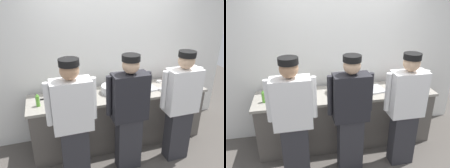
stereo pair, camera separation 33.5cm
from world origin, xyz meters
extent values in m
plane|color=#514C47|center=(0.00, 0.00, 0.00)|extent=(9.00, 9.00, 0.00)
cube|color=white|center=(0.00, 0.80, 1.37)|extent=(4.33, 0.10, 2.75)
cube|color=#56514C|center=(0.00, 0.35, 0.42)|extent=(2.71, 0.60, 0.85)
cube|color=gray|center=(0.00, 0.35, 0.87)|extent=(2.76, 0.65, 0.04)
cube|color=#2D2D33|center=(-0.81, -0.30, 0.40)|extent=(0.33, 0.20, 0.80)
cube|color=white|center=(-0.81, -0.30, 1.12)|extent=(0.47, 0.24, 0.63)
cylinder|color=white|center=(-1.08, -0.26, 1.15)|extent=(0.07, 0.07, 0.54)
cylinder|color=white|center=(-0.55, -0.26, 1.15)|extent=(0.07, 0.07, 0.54)
sphere|color=tan|center=(-0.81, -0.30, 1.55)|extent=(0.22, 0.22, 0.22)
cylinder|color=black|center=(-0.81, -0.30, 1.64)|extent=(0.23, 0.23, 0.08)
cube|color=#2D2D33|center=(-0.08, -0.26, 0.39)|extent=(0.33, 0.20, 0.79)
cube|color=#232328|center=(-0.08, -0.26, 1.10)|extent=(0.46, 0.24, 0.62)
cylinder|color=#232328|center=(-0.34, -0.22, 1.13)|extent=(0.07, 0.07, 0.53)
cylinder|color=#232328|center=(0.19, -0.22, 1.13)|extent=(0.07, 0.07, 0.53)
sphere|color=tan|center=(-0.08, -0.26, 1.52)|extent=(0.21, 0.21, 0.21)
cylinder|color=black|center=(-0.08, -0.26, 1.62)|extent=(0.22, 0.22, 0.07)
cube|color=#2D2D33|center=(0.68, -0.29, 0.39)|extent=(0.33, 0.20, 0.78)
cube|color=white|center=(0.68, -0.29, 1.09)|extent=(0.46, 0.24, 0.62)
cylinder|color=white|center=(0.41, -0.25, 1.13)|extent=(0.07, 0.07, 0.53)
cylinder|color=white|center=(0.94, -0.25, 1.13)|extent=(0.07, 0.07, 0.53)
sphere|color=tan|center=(0.68, -0.29, 1.52)|extent=(0.21, 0.21, 0.21)
cylinder|color=black|center=(0.68, -0.29, 1.61)|extent=(0.22, 0.22, 0.07)
cylinder|color=white|center=(-0.65, 0.22, 0.89)|extent=(0.19, 0.19, 0.01)
cylinder|color=white|center=(-0.65, 0.22, 0.90)|extent=(0.19, 0.19, 0.01)
cylinder|color=white|center=(-0.65, 0.22, 0.92)|extent=(0.19, 0.19, 0.01)
cylinder|color=white|center=(-0.65, 0.22, 0.93)|extent=(0.19, 0.19, 0.01)
cylinder|color=white|center=(-0.65, 0.22, 0.94)|extent=(0.19, 0.19, 0.01)
cylinder|color=white|center=(-0.65, 0.22, 0.95)|extent=(0.19, 0.19, 0.01)
cylinder|color=white|center=(-0.65, 0.22, 0.96)|extent=(0.19, 0.19, 0.01)
cylinder|color=white|center=(-0.65, 0.22, 0.98)|extent=(0.19, 0.19, 0.01)
cylinder|color=white|center=(0.99, 0.32, 0.89)|extent=(0.24, 0.24, 0.01)
cylinder|color=white|center=(0.99, 0.32, 0.90)|extent=(0.24, 0.24, 0.01)
cylinder|color=white|center=(0.99, 0.32, 0.92)|extent=(0.24, 0.24, 0.01)
cylinder|color=white|center=(0.99, 0.32, 0.93)|extent=(0.24, 0.24, 0.01)
cylinder|color=white|center=(0.99, 0.32, 0.94)|extent=(0.24, 0.24, 0.01)
cylinder|color=white|center=(0.99, 0.32, 0.95)|extent=(0.24, 0.24, 0.01)
cylinder|color=white|center=(0.99, 0.32, 0.96)|extent=(0.24, 0.24, 0.01)
cylinder|color=white|center=(0.99, 0.32, 0.98)|extent=(0.24, 0.24, 0.01)
cylinder|color=#B7BABF|center=(-0.11, 0.38, 0.94)|extent=(0.34, 0.34, 0.12)
cube|color=#B7BABF|center=(0.36, 0.34, 0.90)|extent=(0.52, 0.38, 0.02)
cylinder|color=#56A333|center=(-1.21, 0.26, 0.96)|extent=(0.05, 0.05, 0.15)
cone|color=#56A333|center=(-1.21, 0.26, 1.05)|extent=(0.05, 0.05, 0.04)
cylinder|color=red|center=(0.93, 0.53, 0.96)|extent=(0.06, 0.06, 0.14)
cone|color=red|center=(0.93, 0.53, 1.05)|extent=(0.05, 0.05, 0.04)
cylinder|color=white|center=(-0.99, 0.21, 0.90)|extent=(0.08, 0.08, 0.04)
cylinder|color=orange|center=(-0.99, 0.21, 0.92)|extent=(0.07, 0.07, 0.01)
cylinder|color=white|center=(1.05, 0.53, 0.91)|extent=(0.10, 0.10, 0.05)
cylinder|color=orange|center=(1.05, 0.53, 0.93)|extent=(0.08, 0.08, 0.01)
cylinder|color=white|center=(0.66, 0.21, 0.90)|extent=(0.09, 0.09, 0.04)
cylinder|color=#5B932D|center=(0.66, 0.21, 0.92)|extent=(0.07, 0.07, 0.01)
cylinder|color=white|center=(0.78, 0.52, 0.90)|extent=(0.08, 0.08, 0.04)
cylinder|color=red|center=(0.78, 0.52, 0.91)|extent=(0.07, 0.07, 0.01)
cylinder|color=white|center=(0.79, 0.30, 0.93)|extent=(0.09, 0.09, 0.08)
cube|color=#B7BABF|center=(-1.00, 0.44, 0.89)|extent=(0.19, 0.03, 0.01)
cube|color=black|center=(-1.14, 0.44, 0.89)|extent=(0.09, 0.03, 0.02)
camera|label=1|loc=(-1.07, -2.63, 2.37)|focal=36.02mm
camera|label=2|loc=(-0.74, -2.71, 2.37)|focal=36.02mm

